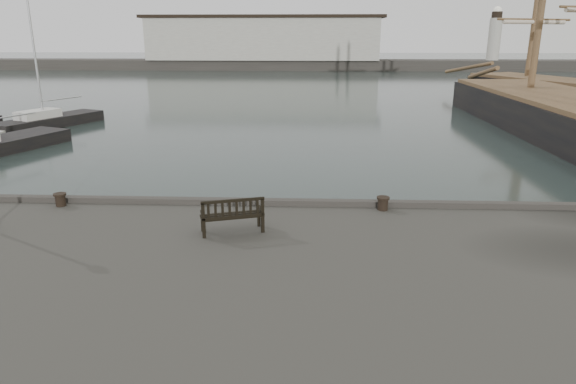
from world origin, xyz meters
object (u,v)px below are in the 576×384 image
Objects in this scene: bollard_left at (60,200)px; yacht_d at (50,124)px; bench at (232,221)px; bollard_right at (383,203)px.

yacht_d is (-12.19, 23.21, -1.53)m from bollard_left.
bollard_left is at bearing -38.32° from yacht_d.
yacht_d is at bearing 108.05° from bench.
bench is 4.86m from bollard_right.
bollard_right is (4.38, 2.09, -0.10)m from bench.
bollard_right is (10.19, 0.06, 0.00)m from bollard_left.
bench is 4.31× the size of bollard_right.
bollard_right is at bearing 0.36° from bollard_left.
bollard_right is 0.04× the size of yacht_d.
yacht_d reaches higher than bollard_left.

